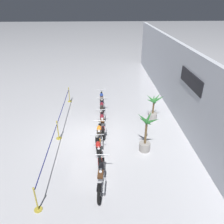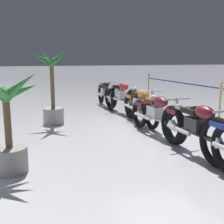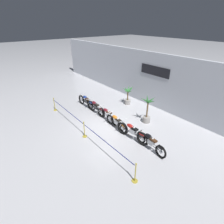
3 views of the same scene
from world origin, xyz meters
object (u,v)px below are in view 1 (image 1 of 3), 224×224
at_px(stanchion_mid_left, 58,133).
at_px(stanchion_mid_right, 37,203).
at_px(motorcycle_maroon_2, 102,123).
at_px(motorcycle_orange_3, 99,136).
at_px(motorcycle_black_5, 101,176).
at_px(potted_palm_left_of_row, 154,107).
at_px(stanchion_far_left, 62,113).
at_px(motorcycle_red_4, 99,154).
at_px(motorcycle_blue_0, 102,101).
at_px(motorcycle_maroon_1, 102,110).
at_px(potted_palm_right_of_row, 146,136).

height_order(stanchion_mid_left, stanchion_mid_right, same).
xyz_separation_m(motorcycle_maroon_2, motorcycle_orange_3, (1.19, -0.16, 0.01)).
relative_size(motorcycle_maroon_2, motorcycle_orange_3, 1.03).
distance_m(motorcycle_black_5, potted_palm_left_of_row, 5.93).
bearing_deg(potted_palm_left_of_row, stanchion_far_left, -86.15).
relative_size(motorcycle_orange_3, potted_palm_left_of_row, 1.36).
bearing_deg(motorcycle_black_5, motorcycle_maroon_2, 178.93).
xyz_separation_m(motorcycle_red_4, stanchion_mid_right, (2.31, -2.07, -0.13)).
relative_size(motorcycle_maroon_2, stanchion_mid_left, 2.09).
relative_size(motorcycle_orange_3, stanchion_mid_left, 2.04).
xyz_separation_m(motorcycle_blue_0, motorcycle_maroon_1, (1.31, 0.00, -0.01)).
bearing_deg(motorcycle_black_5, stanchion_mid_left, -146.25).
distance_m(motorcycle_maroon_2, stanchion_far_left, 2.39).
bearing_deg(motorcycle_orange_3, motorcycle_maroon_1, 176.76).
bearing_deg(stanchion_mid_right, motorcycle_maroon_1, 160.73).
bearing_deg(potted_palm_left_of_row, motorcycle_blue_0, -118.32).
xyz_separation_m(motorcycle_blue_0, motorcycle_black_5, (6.68, -0.06, -0.02)).
height_order(motorcycle_blue_0, potted_palm_right_of_row, potted_palm_right_of_row).
height_order(motorcycle_orange_3, potted_palm_right_of_row, potted_palm_right_of_row).
bearing_deg(motorcycle_orange_3, potted_palm_left_of_row, 126.48).
xyz_separation_m(motorcycle_black_5, stanchion_mid_left, (-3.24, -2.17, -0.11)).
relative_size(motorcycle_orange_3, stanchion_far_left, 0.24).
height_order(motorcycle_maroon_2, stanchion_mid_left, stanchion_mid_left).
bearing_deg(motorcycle_maroon_2, stanchion_mid_left, -73.39).
distance_m(motorcycle_orange_3, motorcycle_black_5, 2.72).
height_order(motorcycle_black_5, stanchion_far_left, stanchion_far_left).
bearing_deg(stanchion_far_left, stanchion_mid_right, 0.00).
xyz_separation_m(stanchion_mid_left, stanchion_mid_right, (4.26, 0.00, 0.00)).
height_order(potted_palm_left_of_row, stanchion_mid_right, potted_palm_left_of_row).
distance_m(potted_palm_left_of_row, stanchion_mid_left, 5.56).
xyz_separation_m(motorcycle_blue_0, stanchion_far_left, (1.98, -2.23, 0.23)).
xyz_separation_m(motorcycle_maroon_1, motorcycle_red_4, (4.07, -0.16, 0.01)).
xyz_separation_m(motorcycle_orange_3, motorcycle_red_4, (1.42, -0.01, 0.02)).
bearing_deg(motorcycle_orange_3, motorcycle_blue_0, 177.90).
distance_m(motorcycle_red_4, stanchion_mid_left, 2.84).
height_order(motorcycle_maroon_1, motorcycle_red_4, motorcycle_red_4).
bearing_deg(motorcycle_red_4, motorcycle_orange_3, 179.41).
bearing_deg(motorcycle_maroon_2, motorcycle_orange_3, -7.55).
bearing_deg(stanchion_mid_right, motorcycle_blue_0, 163.85).
distance_m(stanchion_far_left, stanchion_mid_left, 1.51).
xyz_separation_m(motorcycle_orange_3, stanchion_far_left, (-1.98, -2.08, 0.25)).
distance_m(motorcycle_black_5, potted_palm_right_of_row, 2.94).
bearing_deg(motorcycle_maroon_2, motorcycle_maroon_1, -179.70).
relative_size(motorcycle_maroon_1, motorcycle_orange_3, 1.09).
distance_m(motorcycle_blue_0, motorcycle_black_5, 6.68).
distance_m(potted_palm_left_of_row, stanchion_far_left, 5.25).
relative_size(potted_palm_left_of_row, stanchion_mid_right, 1.50).
xyz_separation_m(motorcycle_maroon_2, motorcycle_red_4, (2.61, -0.17, 0.04)).
bearing_deg(stanchion_mid_left, motorcycle_blue_0, 147.07).
bearing_deg(potted_palm_left_of_row, motorcycle_red_4, -40.18).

